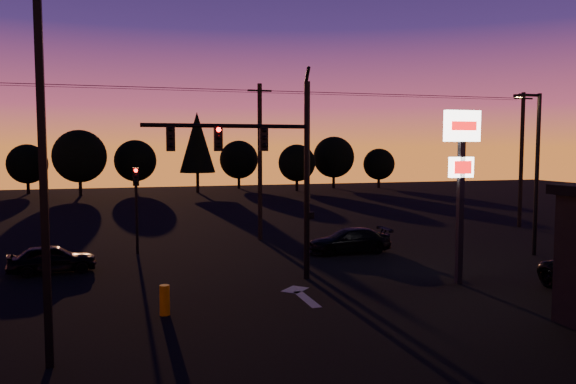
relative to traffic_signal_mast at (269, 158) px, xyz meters
name	(u,v)px	position (x,y,z in m)	size (l,w,h in m)	color
ground	(302,308)	(0.10, -3.99, -4.94)	(120.00, 120.00, 0.00)	black
lane_arrow	(301,294)	(0.60, -2.33, -4.93)	(1.20, 3.10, 0.01)	beige
traffic_signal_mast	(269,158)	(0.00, 0.00, 0.00)	(6.79, 0.52, 8.58)	black
secondary_signal	(136,197)	(-4.90, 7.49, -2.07)	(0.30, 0.31, 4.35)	black
parking_lot_light	(42,152)	(-7.40, -6.99, 0.33)	(1.25, 0.30, 9.14)	black
pylon_sign	(461,159)	(7.10, -2.49, -0.02)	(1.50, 0.28, 6.80)	black
streetlight	(536,167)	(14.01, 1.51, -0.52)	(1.55, 0.35, 8.00)	black
utility_pole_1	(260,161)	(2.10, 10.01, -0.34)	(1.40, 0.26, 9.00)	black
utility_pole_2	(521,159)	(20.10, 10.01, -0.34)	(1.40, 0.26, 9.00)	black
power_wires	(260,91)	(2.10, 10.01, 3.63)	(36.00, 1.22, 0.07)	black
bollard	(165,300)	(-4.37, -3.45, -4.45)	(0.33, 0.33, 0.98)	#D27900
tree_1	(27,164)	(-15.90, 49.01, -1.50)	(4.54, 4.54, 5.71)	black
tree_2	(80,156)	(-9.90, 44.01, -0.57)	(5.77, 5.78, 7.26)	black
tree_3	(135,161)	(-3.90, 48.01, -1.19)	(4.95, 4.95, 6.22)	black
tree_4	(197,142)	(3.10, 45.01, 0.99)	(4.18, 4.18, 9.50)	black
tree_5	(239,160)	(9.10, 50.01, -1.19)	(4.95, 4.95, 6.22)	black
tree_6	(297,163)	(15.10, 44.01, -1.50)	(4.54, 4.54, 5.71)	black
tree_7	(334,157)	(21.10, 47.01, -0.88)	(5.36, 5.36, 6.74)	black
tree_8	(379,164)	(27.10, 46.01, -1.82)	(4.12, 4.12, 5.19)	black
car_left	(52,259)	(-8.52, 4.14, -4.32)	(1.45, 3.60, 1.23)	black
car_right	(349,241)	(5.45, 4.73, -4.31)	(1.75, 4.31, 1.25)	black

